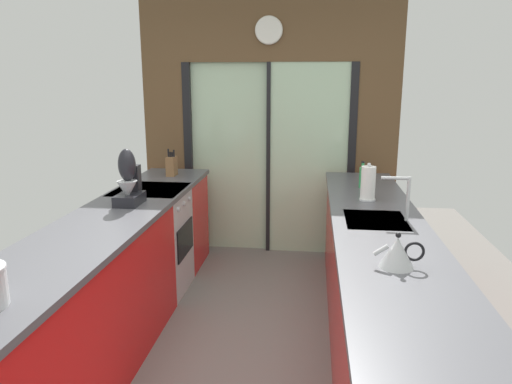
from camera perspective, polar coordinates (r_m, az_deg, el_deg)
ground_plane at (r=3.72m, az=-1.27°, el=-16.45°), size 5.04×7.60×0.02m
back_wall_unit at (r=5.03m, az=1.54°, el=9.75°), size 2.64×0.12×2.70m
left_counter_run at (r=3.35m, az=-18.45°, el=-11.62°), size 0.62×3.80×0.92m
right_counter_run at (r=3.24m, az=14.44°, el=-12.23°), size 0.62×3.80×0.92m
sink_faucet at (r=3.28m, az=17.13°, el=0.00°), size 0.19×0.02×0.30m
oven_range at (r=4.31m, az=-12.17°, el=-5.68°), size 0.60×0.60×0.92m
knife_block at (r=4.71m, az=-9.99°, el=3.08°), size 0.08×0.14×0.26m
stand_mixer at (r=3.68m, az=-14.88°, el=1.03°), size 0.17×0.27×0.42m
kettle at (r=2.50m, az=16.45°, el=-6.87°), size 0.25×0.17×0.18m
soap_bottle at (r=4.22m, az=12.50°, el=1.79°), size 0.05×0.05×0.23m
paper_towel_roll at (r=3.78m, az=13.16°, el=0.98°), size 0.13×0.13×0.29m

